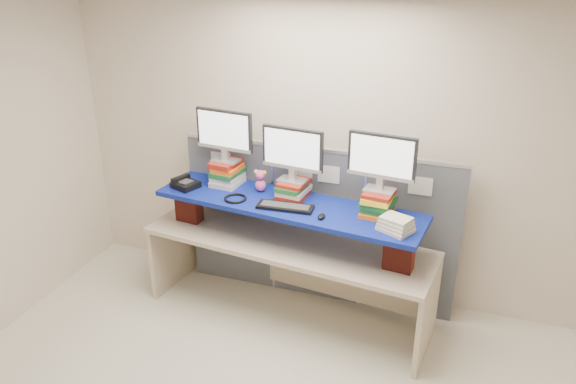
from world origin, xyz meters
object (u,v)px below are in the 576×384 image
at_px(monitor_center, 293,152).
at_px(keyboard, 285,207).
at_px(blue_board, 288,205).
at_px(desk_phone, 185,184).
at_px(desk, 288,255).
at_px(monitor_right, 382,159).
at_px(monitor_left, 224,133).

bearing_deg(monitor_center, keyboard, -79.77).
height_order(blue_board, desk_phone, desk_phone).
distance_m(desk, monitor_right, 1.26).
relative_size(monitor_left, monitor_right, 1.00).
distance_m(keyboard, desk_phone, 1.01).
bearing_deg(desk, keyboard, -76.25).
relative_size(monitor_right, desk_phone, 2.04).
height_order(desk, monitor_right, monitor_right).
bearing_deg(monitor_right, desk, -171.09).
xyz_separation_m(monitor_center, keyboard, (0.02, -0.23, -0.41)).
bearing_deg(keyboard, desk_phone, 169.09).
relative_size(desk, monitor_right, 4.84).
relative_size(blue_board, keyboard, 4.87).
distance_m(desk, blue_board, 0.50).
distance_m(desk, monitor_center, 0.95).
relative_size(monitor_left, keyboard, 1.14).
height_order(desk, monitor_left, monitor_left).
distance_m(monitor_center, monitor_right, 0.77).
distance_m(monitor_left, monitor_right, 1.44).
height_order(blue_board, keyboard, keyboard).
distance_m(monitor_right, keyboard, 0.89).
xyz_separation_m(monitor_left, keyboard, (0.68, -0.31, -0.48)).
distance_m(blue_board, keyboard, 0.12).
relative_size(blue_board, monitor_center, 4.29).
bearing_deg(monitor_left, desk, -9.89).
xyz_separation_m(desk, keyboard, (0.01, -0.11, 0.53)).
bearing_deg(desk, monitor_right, 8.91).
xyz_separation_m(monitor_right, keyboard, (-0.75, -0.14, -0.46)).
height_order(monitor_left, monitor_right, monitor_left).
xyz_separation_m(monitor_left, monitor_center, (0.66, -0.08, -0.07)).
bearing_deg(monitor_right, keyboard, -162.65).
bearing_deg(monitor_left, keyboard, -17.88).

